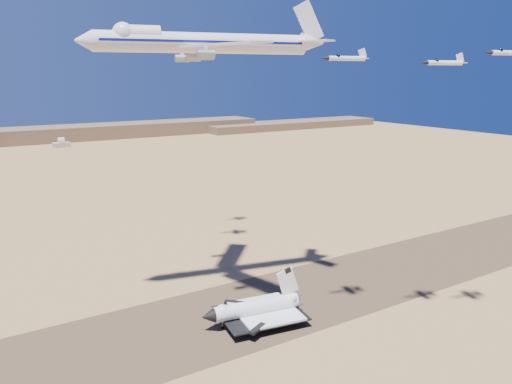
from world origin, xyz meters
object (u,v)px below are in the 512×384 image
chase_jet_b (444,63)px  chase_jet_e (205,40)px  chase_jet_f (210,40)px  carrier_747 (197,43)px  chase_jet_c (508,53)px  crew_b (284,320)px  chase_jet_a (346,58)px  crew_c (299,320)px  crew_a (280,324)px  shuttle (255,309)px

chase_jet_b → chase_jet_e: (-25.02, 104.71, 11.31)m
chase_jet_b → chase_jet_f: 127.21m
carrier_747 → chase_jet_c: carrier_747 is taller
crew_b → chase_jet_a: size_ratio=0.10×
crew_c → chase_jet_e: chase_jet_e is taller
chase_jet_c → chase_jet_a: bearing=156.4°
chase_jet_c → crew_a: bearing=157.6°
chase_jet_a → chase_jet_b: chase_jet_a is taller
carrier_747 → chase_jet_f: 76.46m
shuttle → chase_jet_f: chase_jet_f is taller
chase_jet_e → chase_jet_b: bearing=-55.4°
crew_a → chase_jet_b: chase_jet_b is taller
crew_a → chase_jet_f: chase_jet_f is taller
chase_jet_b → crew_a: bearing=157.8°
crew_c → chase_jet_b: size_ratio=0.13×
crew_a → crew_b: crew_a is taller
chase_jet_b → chase_jet_c: chase_jet_c is taller
chase_jet_a → chase_jet_f: chase_jet_f is taller
carrier_747 → chase_jet_e: (24.90, 44.65, 4.27)m
carrier_747 → chase_jet_f: carrier_747 is taller
chase_jet_e → crew_c: bearing=-72.5°
chase_jet_a → chase_jet_c: (36.13, -28.08, 1.39)m
chase_jet_f → chase_jet_a: bearing=-91.1°
chase_jet_b → chase_jet_e: chase_jet_e is taller
carrier_747 → chase_jet_e: 51.30m
crew_b → shuttle: bearing=20.5°
crew_a → chase_jet_c: (51.68, -38.47, 87.98)m
crew_a → crew_b: (2.97, 1.60, -0.17)m
carrier_747 → chase_jet_c: bearing=-34.5°
carrier_747 → chase_jet_a: size_ratio=5.69×
chase_jet_e → crew_a: bearing=-77.8°
shuttle → carrier_747: (-7.50, 24.80, 88.41)m
chase_jet_b → carrier_747: bearing=144.8°
crew_a → chase_jet_b: size_ratio=0.13×
shuttle → chase_jet_e: size_ratio=2.45×
chase_jet_a → crew_a: bearing=159.1°
shuttle → crew_c: size_ratio=20.01×
chase_jet_a → carrier_747: bearing=136.7°
crew_a → chase_jet_e: bearing=7.6°
shuttle → chase_jet_b: (42.42, -35.26, 81.37)m
crew_a → chase_jet_b: 97.19m
crew_b → crew_c: (4.18, -2.82, 0.14)m
chase_jet_e → chase_jet_a: bearing=-66.6°
crew_b → chase_jet_c: size_ratio=0.10×
crew_a → crew_c: (7.15, -1.22, -0.03)m
crew_b → chase_jet_c: (48.71, -40.07, 88.15)m
carrier_747 → chase_jet_a: (28.31, -42.15, -5.68)m
carrier_747 → chase_jet_c: 95.41m
chase_jet_e → chase_jet_f: (13.34, 21.29, 1.76)m
crew_a → chase_jet_e: chase_jet_e is taller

